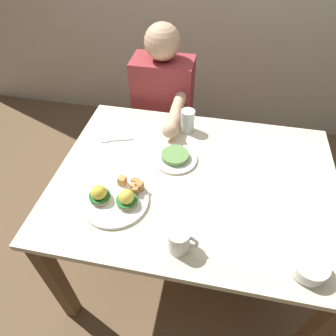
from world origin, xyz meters
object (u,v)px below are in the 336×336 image
(dining_table, at_px, (194,194))
(fork, at_px, (115,140))
(coffee_mug, at_px, (179,240))
(diner_person, at_px, (163,110))
(water_glass_near, at_px, (188,122))
(fruit_bowl, at_px, (309,267))
(eggs_benedict_plate, at_px, (116,198))
(side_plate, at_px, (175,157))

(dining_table, xyz_separation_m, fork, (-0.42, 0.17, 0.11))
(dining_table, distance_m, coffee_mug, 0.37)
(coffee_mug, height_order, diner_person, diner_person)
(coffee_mug, distance_m, water_glass_near, 0.66)
(dining_table, bearing_deg, fruit_bowl, -39.33)
(eggs_benedict_plate, height_order, water_glass_near, water_glass_near)
(eggs_benedict_plate, relative_size, water_glass_near, 2.35)
(side_plate, distance_m, diner_person, 0.54)
(eggs_benedict_plate, distance_m, diner_person, 0.79)
(fork, height_order, water_glass_near, water_glass_near)
(side_plate, bearing_deg, water_glass_near, 84.69)
(fruit_bowl, bearing_deg, diner_person, 126.10)
(eggs_benedict_plate, xyz_separation_m, diner_person, (0.02, 0.79, -0.11))
(fruit_bowl, xyz_separation_m, fork, (-0.83, 0.51, -0.03))
(fork, bearing_deg, fruit_bowl, -31.68)
(side_plate, relative_size, diner_person, 0.18)
(water_glass_near, height_order, side_plate, water_glass_near)
(dining_table, relative_size, side_plate, 6.00)
(dining_table, distance_m, side_plate, 0.19)
(eggs_benedict_plate, bearing_deg, coffee_mug, -28.53)
(eggs_benedict_plate, distance_m, fruit_bowl, 0.72)
(water_glass_near, relative_size, diner_person, 0.10)
(fruit_bowl, relative_size, coffee_mug, 1.08)
(fork, distance_m, diner_person, 0.46)
(eggs_benedict_plate, xyz_separation_m, fruit_bowl, (0.71, -0.16, 0.01))
(side_plate, bearing_deg, fruit_bowl, -40.11)
(eggs_benedict_plate, xyz_separation_m, side_plate, (0.19, 0.28, -0.01))
(eggs_benedict_plate, height_order, fork, eggs_benedict_plate)
(water_glass_near, bearing_deg, diner_person, 123.74)
(dining_table, distance_m, water_glass_near, 0.37)
(fruit_bowl, distance_m, diner_person, 1.17)
(dining_table, height_order, water_glass_near, water_glass_near)
(water_glass_near, distance_m, side_plate, 0.23)
(fork, height_order, side_plate, side_plate)
(dining_table, bearing_deg, side_plate, 137.01)
(coffee_mug, height_order, side_plate, coffee_mug)
(dining_table, distance_m, fork, 0.46)
(coffee_mug, xyz_separation_m, fork, (-0.40, 0.51, -0.05))
(eggs_benedict_plate, xyz_separation_m, fork, (-0.12, 0.36, -0.02))
(fruit_bowl, height_order, fork, fruit_bowl)
(eggs_benedict_plate, relative_size, fruit_bowl, 2.25)
(eggs_benedict_plate, relative_size, fork, 1.76)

